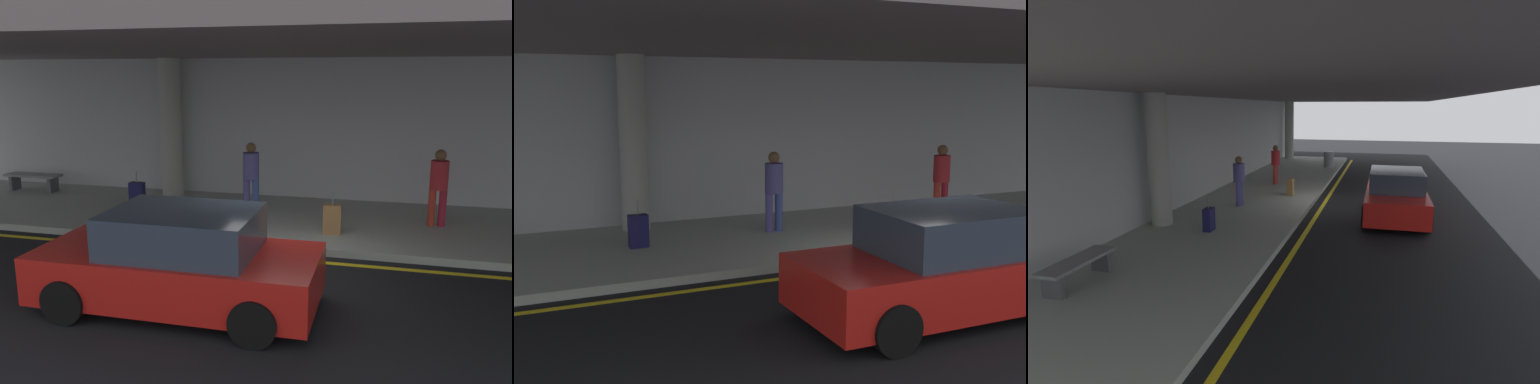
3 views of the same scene
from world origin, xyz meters
TOP-DOWN VIEW (x-y plane):
  - ground_plane at (0.00, 0.00)m, footprint 60.00×60.00m
  - sidewalk at (0.00, 3.10)m, footprint 26.00×4.20m
  - lane_stripe_yellow at (0.00, 0.66)m, footprint 26.00×0.14m
  - support_column_far_left at (-4.00, 4.72)m, footprint 0.59×0.59m
  - ceiling_overhang at (0.00, 2.60)m, footprint 28.00×13.20m
  - terminal_back_wall at (0.00, 5.35)m, footprint 26.00×0.30m
  - car_red at (-1.15, -1.77)m, footprint 4.10×1.92m
  - traveler_with_luggage at (2.80, 3.18)m, footprint 0.38×0.38m
  - person_waiting_for_ride at (-1.41, 3.33)m, footprint 0.38×0.38m
  - suitcase_upright_primary at (0.67, 2.03)m, footprint 0.36×0.22m
  - suitcase_upright_secondary at (-4.29, 3.14)m, footprint 0.36×0.22m

SIDE VIEW (x-z plane):
  - ground_plane at x=0.00m, z-range 0.00..0.00m
  - lane_stripe_yellow at x=0.00m, z-range 0.00..0.01m
  - sidewalk at x=0.00m, z-range 0.00..0.15m
  - suitcase_upright_primary at x=0.67m, z-range 0.01..0.91m
  - suitcase_upright_secondary at x=-4.29m, z-range 0.01..0.91m
  - car_red at x=-1.15m, z-range -0.04..1.46m
  - traveler_with_luggage at x=2.80m, z-range 0.27..1.95m
  - person_waiting_for_ride at x=-1.41m, z-range 0.27..1.95m
  - terminal_back_wall at x=0.00m, z-range 0.00..3.80m
  - support_column_far_left at x=-4.00m, z-range 0.15..3.80m
  - ceiling_overhang at x=0.00m, z-range 3.80..4.10m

